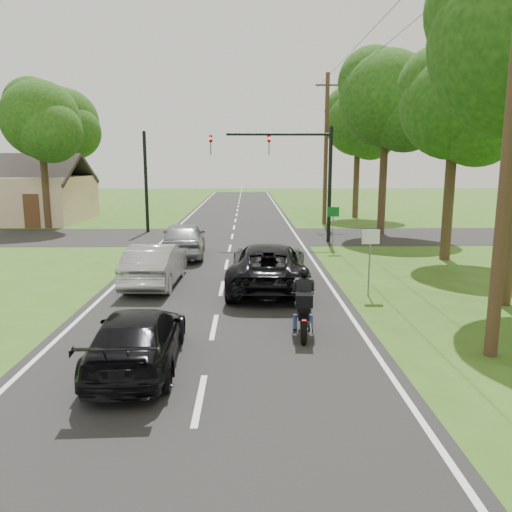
% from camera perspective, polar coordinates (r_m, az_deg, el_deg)
% --- Properties ---
extents(ground, '(140.00, 140.00, 0.00)m').
position_cam_1_polar(ground, '(13.00, -4.81, -8.11)').
color(ground, '#365217').
rests_on(ground, ground).
extents(road, '(8.00, 100.00, 0.01)m').
position_cam_1_polar(road, '(22.68, -3.18, 0.04)').
color(road, black).
rests_on(road, ground).
extents(cross_road, '(60.00, 7.00, 0.01)m').
position_cam_1_polar(cross_road, '(28.60, -2.74, 2.24)').
color(cross_road, black).
rests_on(cross_road, ground).
extents(motorcycle_rider, '(0.59, 1.99, 1.71)m').
position_cam_1_polar(motorcycle_rider, '(12.25, 5.47, -5.99)').
color(motorcycle_rider, black).
rests_on(motorcycle_rider, ground).
extents(dark_suv, '(2.81, 5.63, 1.53)m').
position_cam_1_polar(dark_suv, '(16.65, 1.44, -1.13)').
color(dark_suv, black).
rests_on(dark_suv, road).
extents(silver_sedan, '(1.65, 4.41, 1.44)m').
position_cam_1_polar(silver_sedan, '(17.46, -11.43, -0.94)').
color(silver_sedan, '#A4A4A9').
rests_on(silver_sedan, road).
extents(silver_suv, '(2.17, 4.76, 1.58)m').
position_cam_1_polar(silver_suv, '(22.56, -8.29, 1.94)').
color(silver_suv, '#929599').
rests_on(silver_suv, road).
extents(dark_car_behind, '(1.85, 4.24, 1.21)m').
position_cam_1_polar(dark_car_behind, '(10.65, -13.38, -9.14)').
color(dark_car_behind, black).
rests_on(dark_car_behind, road).
extents(traffic_signal, '(6.38, 0.44, 6.00)m').
position_cam_1_polar(traffic_signal, '(26.40, 4.44, 10.52)').
color(traffic_signal, black).
rests_on(traffic_signal, ground).
extents(signal_pole_far, '(0.20, 0.20, 6.00)m').
position_cam_1_polar(signal_pole_far, '(30.90, -12.46, 8.21)').
color(signal_pole_far, black).
rests_on(signal_pole_far, ground).
extents(utility_pole_near, '(1.60, 0.28, 10.00)m').
position_cam_1_polar(utility_pole_near, '(11.62, 27.21, 14.01)').
color(utility_pole_near, '#4E3623').
rests_on(utility_pole_near, ground).
extents(utility_pole_far, '(1.60, 0.28, 10.00)m').
position_cam_1_polar(utility_pole_far, '(34.71, 8.00, 12.03)').
color(utility_pole_far, '#4E3623').
rests_on(utility_pole_far, ground).
extents(sign_white, '(0.55, 0.07, 2.12)m').
position_cam_1_polar(sign_white, '(15.95, 12.93, 1.08)').
color(sign_white, slate).
rests_on(sign_white, ground).
extents(sign_green, '(0.55, 0.07, 2.12)m').
position_cam_1_polar(sign_green, '(23.75, 8.80, 4.29)').
color(sign_green, slate).
rests_on(sign_green, ground).
extents(tree_row_c, '(4.80, 4.65, 8.76)m').
position_cam_1_polar(tree_row_c, '(22.97, 22.56, 15.00)').
color(tree_row_c, '#332316').
rests_on(tree_row_c, ground).
extents(tree_row_d, '(5.76, 5.58, 10.45)m').
position_cam_1_polar(tree_row_d, '(30.36, 15.38, 16.43)').
color(tree_row_d, '#332316').
rests_on(tree_row_d, ground).
extents(tree_row_e, '(5.28, 5.12, 9.61)m').
position_cam_1_polar(tree_row_e, '(39.12, 12.08, 14.30)').
color(tree_row_e, '#332316').
rests_on(tree_row_e, ground).
extents(tree_left_near, '(5.12, 4.96, 9.22)m').
position_cam_1_polar(tree_left_near, '(34.53, -23.10, 13.73)').
color(tree_left_near, '#332316').
rests_on(tree_left_near, ground).
extents(tree_left_far, '(5.76, 5.58, 10.14)m').
position_cam_1_polar(tree_left_far, '(44.59, -20.70, 13.77)').
color(tree_left_far, '#332316').
rests_on(tree_left_far, ground).
extents(house, '(10.20, 8.00, 4.84)m').
position_cam_1_polar(house, '(40.08, -26.06, 6.12)').
color(house, tan).
rests_on(house, ground).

